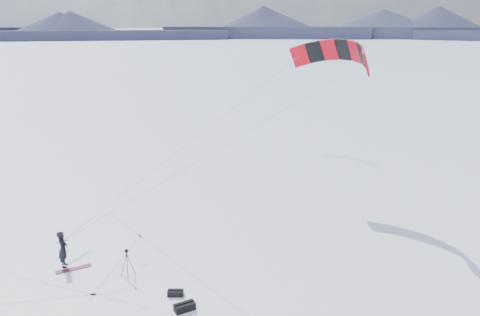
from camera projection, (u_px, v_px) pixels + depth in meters
name	position (u px, v px, depth m)	size (l,w,h in m)	color
ground	(99.00, 293.00, 19.27)	(1800.00, 1800.00, 0.00)	white
horizon_hills	(88.00, 183.00, 17.92)	(704.00, 705.94, 10.83)	#22253E
snow_tracks	(48.00, 301.00, 18.70)	(13.93, 9.84, 0.01)	#B2BDDB
snowkiter	(65.00, 266.00, 21.42)	(0.63, 0.41, 1.72)	black
snowboard	(73.00, 269.00, 21.14)	(1.53, 0.29, 0.04)	maroon
tripod	(127.00, 259.00, 20.30)	(0.64, 0.60, 1.32)	black
gear_bag_a	(185.00, 307.00, 18.09)	(0.85, 0.50, 0.36)	black
gear_bag_b	(175.00, 293.00, 19.08)	(0.70, 0.51, 0.29)	black
power_kite	(336.00, 55.00, 27.56)	(17.21, 6.81, 8.59)	red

